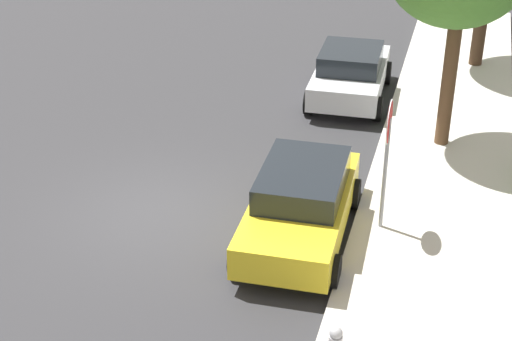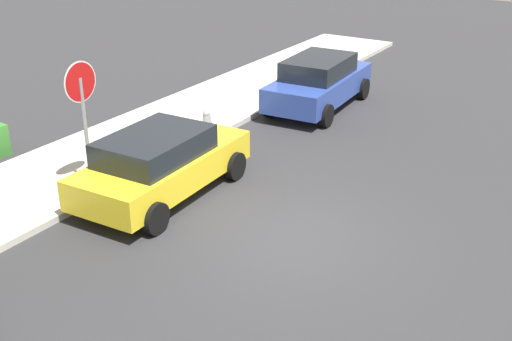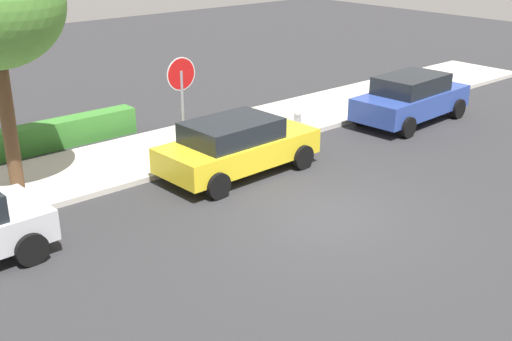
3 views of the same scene
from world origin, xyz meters
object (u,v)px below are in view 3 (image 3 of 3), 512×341
(fire_hydrant, at_px, (297,123))
(parked_car_blue, at_px, (411,98))
(stop_sign, at_px, (182,91))
(parked_car_yellow, at_px, (237,145))

(fire_hydrant, bearing_deg, parked_car_blue, -21.55)
(parked_car_blue, relative_size, fire_hydrant, 6.07)
(parked_car_blue, bearing_deg, fire_hydrant, 158.45)
(parked_car_blue, distance_m, fire_hydrant, 3.91)
(stop_sign, height_order, parked_car_blue, stop_sign)
(stop_sign, distance_m, parked_car_yellow, 2.02)
(parked_car_blue, bearing_deg, parked_car_yellow, 179.17)
(stop_sign, height_order, parked_car_yellow, stop_sign)
(stop_sign, xyz_separation_m, parked_car_blue, (7.61, -1.61, -1.19))
(parked_car_yellow, distance_m, fire_hydrant, 3.69)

